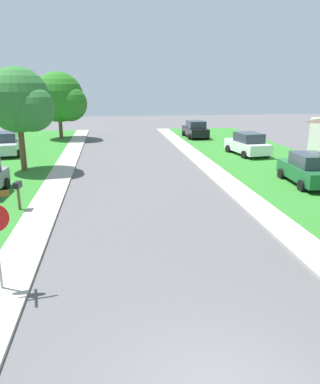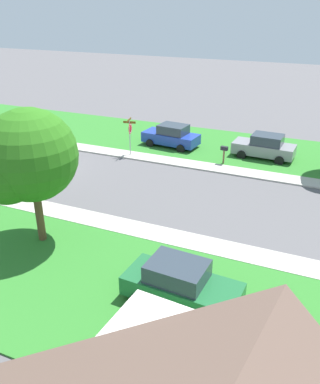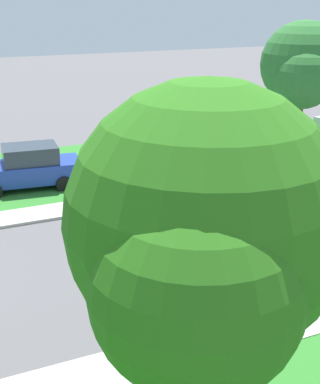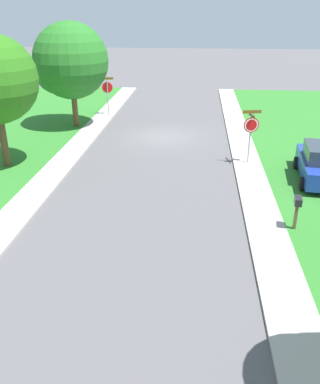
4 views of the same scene
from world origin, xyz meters
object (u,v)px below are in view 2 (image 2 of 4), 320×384
(stop_sign_far_corner, at_px, (130,131))
(car_green_driveway_right, at_px, (181,285))
(car_blue_far_down_street, at_px, (171,136))
(car_grey_behind_trees, at_px, (265,147))
(mailbox, at_px, (224,151))
(tree_sidewalk_far, at_px, (25,159))

(stop_sign_far_corner, xyz_separation_m, car_green_driveway_right, (13.56, 9.05, -1.01))
(stop_sign_far_corner, distance_m, car_green_driveway_right, 16.34)
(stop_sign_far_corner, bearing_deg, car_blue_far_down_street, 147.12)
(car_grey_behind_trees, xyz_separation_m, mailbox, (2.38, -2.32, 0.14))
(stop_sign_far_corner, xyz_separation_m, car_grey_behind_trees, (-3.34, 9.02, -1.01))
(mailbox, bearing_deg, car_green_driveway_right, 9.18)
(stop_sign_far_corner, xyz_separation_m, car_blue_far_down_street, (-3.05, 1.97, -1.01))
(car_blue_far_down_street, relative_size, tree_sidewalk_far, 0.71)
(stop_sign_far_corner, relative_size, tree_sidewalk_far, 0.44)
(stop_sign_far_corner, height_order, tree_sidewalk_far, tree_sidewalk_far)
(car_green_driveway_right, height_order, tree_sidewalk_far, tree_sidewalk_far)
(car_blue_far_down_street, bearing_deg, car_green_driveway_right, 23.08)
(stop_sign_far_corner, xyz_separation_m, tree_sidewalk_far, (12.23, 1.35, 2.25))
(car_blue_far_down_street, height_order, car_green_driveway_right, same)
(car_grey_behind_trees, bearing_deg, mailbox, -44.19)
(mailbox, bearing_deg, tree_sidewalk_far, -22.10)
(tree_sidewalk_far, bearing_deg, stop_sign_far_corner, -173.73)
(stop_sign_far_corner, xyz_separation_m, mailbox, (-0.95, 6.70, -0.88))
(car_blue_far_down_street, bearing_deg, mailbox, 66.14)
(car_blue_far_down_street, xyz_separation_m, car_grey_behind_trees, (-0.29, 7.05, 0.00))
(car_blue_far_down_street, bearing_deg, stop_sign_far_corner, -32.88)
(stop_sign_far_corner, bearing_deg, car_green_driveway_right, 33.70)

